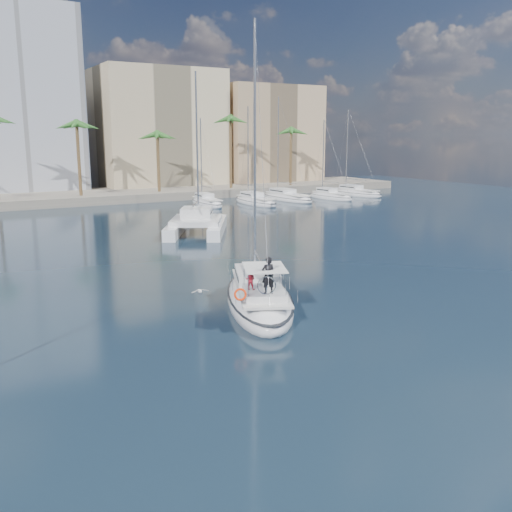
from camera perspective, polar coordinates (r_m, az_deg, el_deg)
ground at (r=28.27m, az=-1.04°, el=-7.43°), size 160.00×160.00×0.00m
quay at (r=85.76m, az=-21.30°, el=5.31°), size 120.00×14.00×1.20m
building_beige at (r=99.64m, az=-9.74°, el=12.19°), size 20.00×14.00×20.00m
building_tan_right at (r=106.55m, az=1.02°, el=11.80°), size 18.00×12.00×18.00m
palm_centre at (r=81.36m, az=-21.37°, el=11.83°), size 3.60×3.60×12.30m
palm_right at (r=93.02m, az=0.27°, el=12.56°), size 3.60×3.60×12.30m
main_sloop at (r=31.88m, az=0.31°, el=-4.18°), size 7.72×11.54×16.43m
catamaran at (r=55.90m, az=-5.94°, el=3.41°), size 9.73×11.61×15.37m
seagull at (r=33.27m, az=-5.64°, el=-3.51°), size 1.08×0.46×0.20m
moored_yacht_a at (r=78.21m, az=-4.93°, el=5.07°), size 3.37×9.52×11.90m
moored_yacht_b at (r=79.43m, az=-0.05°, el=5.22°), size 3.32×10.83×13.72m
moored_yacht_c at (r=84.50m, az=3.11°, el=5.61°), size 3.98×12.33×15.54m
moored_yacht_d at (r=86.61m, az=7.46°, el=5.68°), size 3.52×9.55×11.90m
moored_yacht_e at (r=92.21m, az=9.93°, el=5.99°), size 4.61×11.11×13.72m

